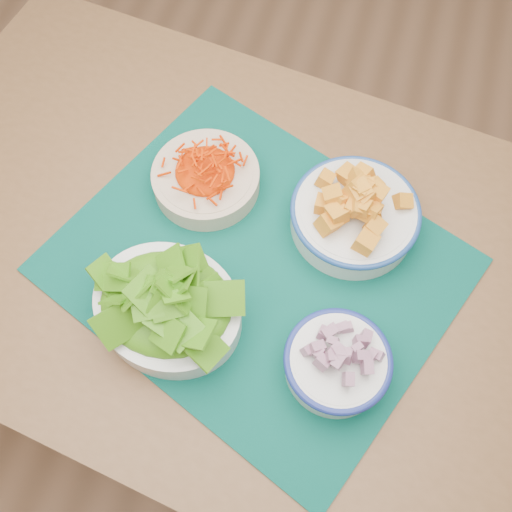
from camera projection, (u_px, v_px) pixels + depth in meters
The scene contains 7 objects.
ground at pixel (268, 287), 1.70m from camera, with size 4.00×4.00×0.00m, color #AB7752.
table at pixel (215, 263), 1.02m from camera, with size 1.25×0.92×0.75m.
placemat at pixel (256, 265), 0.90m from camera, with size 0.58×0.48×0.00m, color #01312A.
carrot_bowl at pixel (206, 175), 0.93m from camera, with size 0.19×0.19×0.07m.
squash_bowl at pixel (356, 211), 0.89m from camera, with size 0.26×0.26×0.10m.
lettuce_bowl at pixel (166, 302), 0.82m from camera, with size 0.27×0.24×0.11m.
onion_bowl at pixel (338, 361), 0.79m from camera, with size 0.19×0.19×0.08m.
Camera 1 is at (0.15, -0.64, 1.57)m, focal length 40.00 mm.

